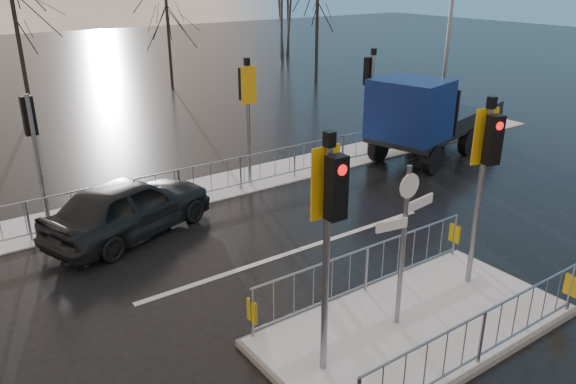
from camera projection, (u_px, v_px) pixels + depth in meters
ground at (415, 329)px, 10.46m from camera, size 120.00×120.00×0.00m
snow_verge at (203, 190)px, 16.98m from camera, size 30.00×2.00×0.04m
lane_markings at (429, 337)px, 10.20m from camera, size 8.00×11.38×0.01m
traffic_island at (416, 311)px, 10.31m from camera, size 6.00×3.04×4.15m
far_kerb_fixtures at (218, 161)px, 16.38m from camera, size 18.00×0.65×3.83m
car_far_lane at (129, 206)px, 13.94m from camera, size 4.79×3.18×1.52m
flatbed_truck at (422, 116)px, 19.14m from camera, size 6.73×3.80×2.95m
tree_far_a at (13, 5)px, 24.30m from camera, size 3.75×3.75×7.08m
tree_far_b at (167, 10)px, 30.35m from camera, size 3.25×3.25×6.14m
street_lamp_right at (451, 23)px, 20.96m from camera, size 1.25×0.18×8.00m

